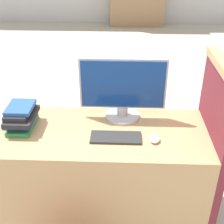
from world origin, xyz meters
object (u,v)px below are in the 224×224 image
object	(u,v)px
monitor	(123,90)
keyboard	(116,137)
mouse	(154,139)
book_stack	(21,117)

from	to	relation	value
monitor	keyboard	world-z (taller)	monitor
mouse	book_stack	distance (m)	0.89
monitor	keyboard	xyz separation A→B (m)	(-0.04, -0.27, -0.21)
keyboard	book_stack	distance (m)	0.65
monitor	keyboard	bearing A→B (deg)	-97.95
monitor	book_stack	distance (m)	0.70
keyboard	mouse	distance (m)	0.24
book_stack	monitor	bearing A→B (deg)	12.88
mouse	book_stack	bearing A→B (deg)	171.51
monitor	book_stack	world-z (taller)	monitor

